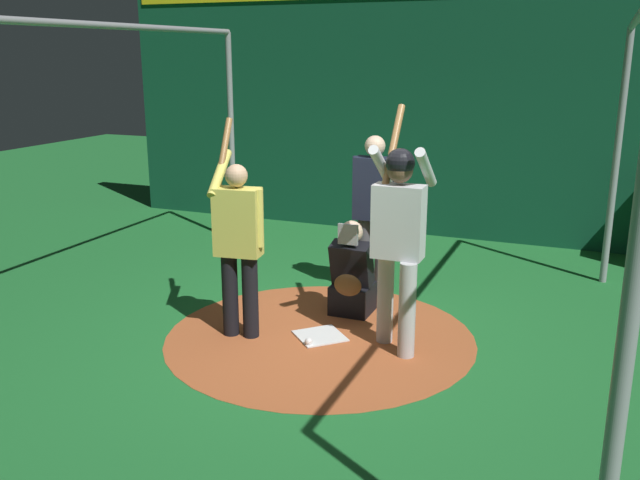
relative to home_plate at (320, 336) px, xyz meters
name	(u,v)px	position (x,y,z in m)	size (l,w,h in m)	color
ground_plane	(320,337)	(0.00, 0.00, -0.01)	(25.66, 25.66, 0.00)	#1E6B2D
dirt_circle	(320,337)	(0.00, 0.00, -0.01)	(2.91, 2.91, 0.01)	#AD562D
home_plate	(320,336)	(0.00, 0.00, 0.00)	(0.42, 0.42, 0.01)	white
batter	(398,229)	(-0.03, 0.72, 1.10)	(0.68, 0.49, 2.15)	#BCBCC0
catcher	(352,278)	(-0.68, 0.07, 0.38)	(0.58, 0.40, 0.98)	black
umpire	(374,207)	(-1.35, 0.07, 0.98)	(0.22, 0.49, 1.75)	#4C4C51
visitor	(238,239)	(0.23, -0.72, 0.94)	(0.55, 0.53, 2.01)	black
back_wall	(432,110)	(-4.19, 0.00, 1.79)	(0.22, 9.66, 3.58)	#0F472D
cage_frame	(320,119)	(0.00, 0.00, 2.02)	(5.61, 4.98, 2.89)	gray
baseball_0	(309,342)	(0.23, -0.02, 0.03)	(0.07, 0.07, 0.07)	white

